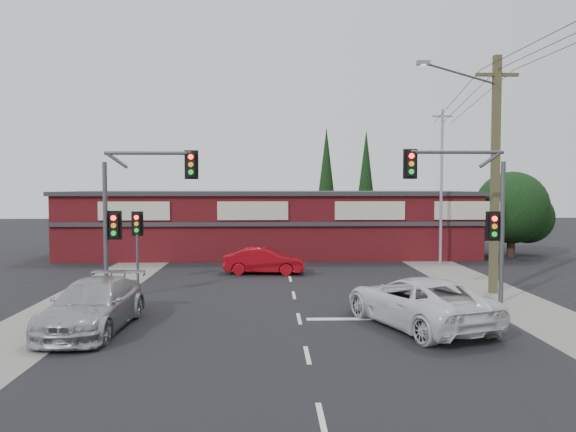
{
  "coord_description": "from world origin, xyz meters",
  "views": [
    {
      "loc": [
        -1.01,
        -20.36,
        4.53
      ],
      "look_at": [
        -0.23,
        3.0,
        3.31
      ],
      "focal_mm": 35.0,
      "sensor_mm": 36.0,
      "label": 1
    }
  ],
  "objects_px": {
    "red_sedan": "(264,261)",
    "shop_building": "(270,223)",
    "utility_pole": "(492,166)",
    "silver_suv": "(93,306)",
    "white_suv": "(418,301)"
  },
  "relations": [
    {
      "from": "silver_suv",
      "to": "utility_pole",
      "type": "bearing_deg",
      "value": 23.77
    },
    {
      "from": "white_suv",
      "to": "silver_suv",
      "type": "bearing_deg",
      "value": -19.18
    },
    {
      "from": "white_suv",
      "to": "utility_pole",
      "type": "xyz_separation_m",
      "value": [
        4.57,
        5.49,
        4.59
      ]
    },
    {
      "from": "silver_suv",
      "to": "red_sedan",
      "type": "bearing_deg",
      "value": 67.95
    },
    {
      "from": "red_sedan",
      "to": "shop_building",
      "type": "bearing_deg",
      "value": 3.45
    },
    {
      "from": "white_suv",
      "to": "utility_pole",
      "type": "bearing_deg",
      "value": -149.94
    },
    {
      "from": "shop_building",
      "to": "white_suv",
      "type": "bearing_deg",
      "value": -76.18
    },
    {
      "from": "red_sedan",
      "to": "utility_pole",
      "type": "bearing_deg",
      "value": -114.99
    },
    {
      "from": "white_suv",
      "to": "silver_suv",
      "type": "distance_m",
      "value": 10.37
    },
    {
      "from": "silver_suv",
      "to": "shop_building",
      "type": "relative_size",
      "value": 0.2
    },
    {
      "from": "shop_building",
      "to": "utility_pole",
      "type": "distance_m",
      "value": 17.15
    },
    {
      "from": "white_suv",
      "to": "shop_building",
      "type": "height_order",
      "value": "shop_building"
    },
    {
      "from": "shop_building",
      "to": "utility_pole",
      "type": "height_order",
      "value": "utility_pole"
    },
    {
      "from": "red_sedan",
      "to": "utility_pole",
      "type": "relative_size",
      "value": 0.41
    },
    {
      "from": "red_sedan",
      "to": "shop_building",
      "type": "xyz_separation_m",
      "value": [
        0.29,
        8.34,
        1.45
      ]
    }
  ]
}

